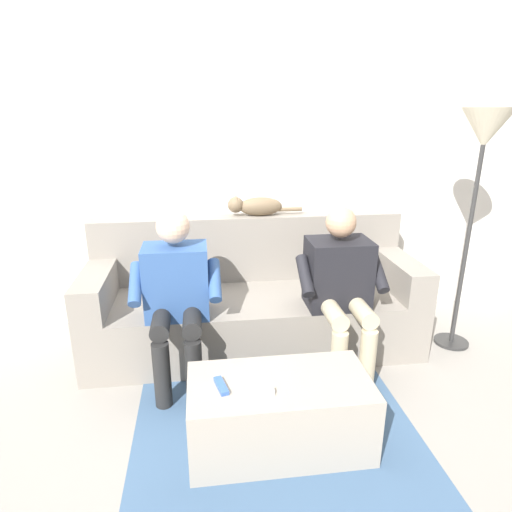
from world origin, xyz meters
name	(u,v)px	position (x,y,z in m)	size (l,w,h in m)	color
ground_plane	(269,404)	(0.00, 0.60, 0.00)	(8.00, 8.00, 0.00)	gray
back_wall	(245,163)	(0.00, -0.64, 1.25)	(5.48, 0.06, 2.49)	silver
couch	(253,303)	(0.00, -0.14, 0.31)	(2.29, 0.79, 0.89)	gray
coffee_table	(279,413)	(0.00, 0.92, 0.19)	(0.90, 0.46, 0.38)	#A89E8E
person_left_seated	(340,281)	(-0.52, 0.23, 0.60)	(0.55, 0.57, 1.07)	black
person_right_seated	(176,289)	(0.52, 0.24, 0.61)	(0.54, 0.53, 1.08)	#335693
cat_on_backrest	(256,206)	(-0.05, -0.40, 0.97)	(0.55, 0.13, 0.15)	#756047
remote_blue	(221,386)	(0.29, 0.93, 0.39)	(0.14, 0.04, 0.02)	#3860B7
remote_white	(260,392)	(0.11, 1.00, 0.39)	(0.13, 0.04, 0.03)	white
floor_rug	(275,427)	(0.00, 0.80, 0.00)	(1.50, 1.50, 0.01)	#426084
floor_lamp	(483,144)	(-1.45, 0.08, 1.43)	(0.32, 0.32, 1.65)	#2D2D2D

